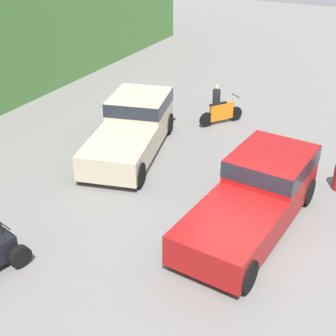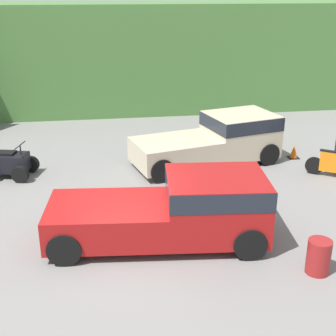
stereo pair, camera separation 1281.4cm
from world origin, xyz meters
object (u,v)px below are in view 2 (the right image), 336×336
(pickup_truck_second, at_px, (218,138))
(dirt_bike, at_px, (336,165))
(quad_atv, at_px, (10,164))
(pickup_truck_red, at_px, (178,208))
(traffic_cone, at_px, (294,152))
(steel_barrel, at_px, (319,257))

(pickup_truck_second, distance_m, dirt_bike, 4.47)
(dirt_bike, xyz_separation_m, quad_atv, (-11.77, 1.89, -0.01))
(quad_atv, bearing_deg, pickup_truck_second, 16.58)
(pickup_truck_red, xyz_separation_m, dirt_bike, (6.45, 3.64, -0.50))
(traffic_cone, bearing_deg, pickup_truck_second, -179.75)
(traffic_cone, xyz_separation_m, steel_barrel, (-2.68, -7.88, 0.19))
(quad_atv, relative_size, traffic_cone, 3.70)
(pickup_truck_red, bearing_deg, dirt_bike, 34.85)
(traffic_cone, relative_size, steel_barrel, 0.62)
(pickup_truck_red, distance_m, dirt_bike, 7.43)
(pickup_truck_red, bearing_deg, quad_atv, 139.24)
(pickup_truck_second, bearing_deg, steel_barrel, -100.49)
(pickup_truck_red, height_order, pickup_truck_second, same)
(pickup_truck_red, height_order, quad_atv, pickup_truck_red)
(dirt_bike, distance_m, traffic_cone, 2.32)
(pickup_truck_second, bearing_deg, pickup_truck_red, -128.17)
(dirt_bike, xyz_separation_m, steel_barrel, (-3.35, -5.67, -0.05))
(steel_barrel, bearing_deg, traffic_cone, 71.21)
(pickup_truck_second, height_order, dirt_bike, pickup_truck_second)
(quad_atv, bearing_deg, dirt_bike, 5.24)
(dirt_bike, relative_size, traffic_cone, 3.31)
(pickup_truck_red, relative_size, quad_atv, 2.96)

